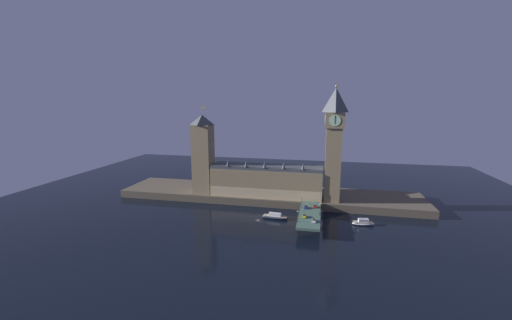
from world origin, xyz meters
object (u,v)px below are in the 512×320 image
object	(u,v)px
victoria_tower	(203,154)
boat_upstream	(275,217)
car_northbound_lead	(306,207)
car_northbound_trail	(304,216)
street_lamp_near	(298,215)
street_lamp_mid	(320,207)
clock_tower	(334,141)
pedestrian_near_rail	(299,217)
pedestrian_mid_walk	(319,214)
pedestrian_far_rail	(301,206)
car_southbound_trail	(315,206)
boat_downstream	(363,223)
car_southbound_lead	(314,221)
street_lamp_far	(302,199)

from	to	relation	value
victoria_tower	boat_upstream	distance (m)	72.63
car_northbound_lead	car_northbound_trail	world-z (taller)	car_northbound_trail
street_lamp_near	street_lamp_mid	size ratio (longest dim) A/B	0.96
clock_tower	pedestrian_near_rail	bearing A→B (deg)	-113.99
car_northbound_lead	victoria_tower	bearing A→B (deg)	162.25
pedestrian_mid_walk	street_lamp_mid	xyz separation A→B (m)	(0.40, 1.99, 3.24)
pedestrian_far_rail	street_lamp_near	size ratio (longest dim) A/B	0.26
car_southbound_trail	street_lamp_near	world-z (taller)	street_lamp_near
car_northbound_trail	street_lamp_mid	world-z (taller)	street_lamp_mid
car_northbound_lead	boat_downstream	world-z (taller)	car_northbound_lead
car_northbound_lead	pedestrian_near_rail	distance (m)	18.93
street_lamp_near	street_lamp_mid	xyz separation A→B (m)	(11.90, 14.72, 0.17)
car_southbound_lead	street_lamp_mid	distance (m)	13.69
pedestrian_near_rail	street_lamp_near	size ratio (longest dim) A/B	0.25
boat_upstream	boat_downstream	xyz separation A→B (m)	(52.28, 0.94, 0.06)
street_lamp_near	clock_tower	bearing A→B (deg)	67.76
car_northbound_lead	car_southbound_trail	size ratio (longest dim) A/B	1.12
clock_tower	pedestrian_near_rail	distance (m)	59.73
pedestrian_near_rail	boat_downstream	xyz separation A→B (m)	(36.57, 14.60, -5.87)
pedestrian_far_rail	pedestrian_near_rail	bearing A→B (deg)	-90.00
pedestrian_mid_walk	street_lamp_near	size ratio (longest dim) A/B	0.28
clock_tower	boat_downstream	size ratio (longest dim) A/B	5.78
car_northbound_lead	street_lamp_mid	size ratio (longest dim) A/B	0.64
car_northbound_trail	boat_downstream	world-z (taller)	car_northbound_trail
car_northbound_lead	car_southbound_trail	xyz separation A→B (m)	(5.55, 2.71, 0.01)
pedestrian_far_rail	pedestrian_mid_walk	bearing A→B (deg)	-44.61
car_southbound_lead	clock_tower	bearing A→B (deg)	77.05
pedestrian_near_rail	street_lamp_far	distance (m)	24.99
clock_tower	boat_upstream	size ratio (longest dim) A/B	4.43
victoria_tower	car_southbound_trail	bearing A→B (deg)	-14.86
clock_tower	car_northbound_lead	xyz separation A→B (m)	(-15.78, -22.96, -38.70)
boat_downstream	boat_upstream	bearing A→B (deg)	-178.97
pedestrian_far_rail	boat_upstream	bearing A→B (deg)	-161.12
clock_tower	street_lamp_far	world-z (taller)	clock_tower
street_lamp_mid	street_lamp_far	world-z (taller)	street_lamp_mid
pedestrian_mid_walk	pedestrian_near_rail	bearing A→B (deg)	-143.96
pedestrian_mid_walk	boat_downstream	xyz separation A→B (m)	(25.46, 6.52, -5.99)
victoria_tower	car_southbound_lead	world-z (taller)	victoria_tower
victoria_tower	pedestrian_far_rail	world-z (taller)	victoria_tower
car_northbound_lead	boat_upstream	size ratio (longest dim) A/B	0.25
car_northbound_trail	street_lamp_far	world-z (taller)	street_lamp_far
car_southbound_trail	street_lamp_mid	world-z (taller)	street_lamp_mid
pedestrian_mid_walk	pedestrian_far_rail	xyz separation A→B (m)	(-11.10, 10.95, -0.07)
street_lamp_mid	boat_downstream	xyz separation A→B (m)	(25.06, 4.54, -9.23)
clock_tower	car_southbound_trail	world-z (taller)	clock_tower
pedestrian_near_rail	pedestrian_mid_walk	distance (m)	13.73
street_lamp_far	boat_downstream	xyz separation A→B (m)	(36.97, -10.18, -9.08)
pedestrian_far_rail	boat_downstream	size ratio (longest dim) A/B	0.13
pedestrian_near_rail	pedestrian_far_rail	world-z (taller)	pedestrian_far_rail
car_northbound_lead	street_lamp_far	distance (m)	7.62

